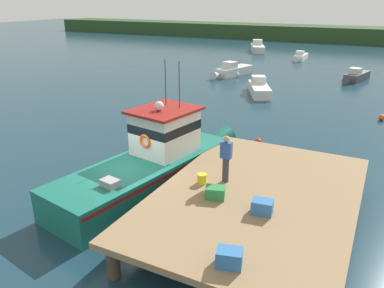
{
  "coord_description": "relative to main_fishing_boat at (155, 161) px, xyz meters",
  "views": [
    {
      "loc": [
        7.85,
        -10.59,
        7.02
      ],
      "look_at": [
        1.2,
        2.49,
        1.4
      ],
      "focal_mm": 35.79,
      "sensor_mm": 36.0,
      "label": 1
    }
  ],
  "objects": [
    {
      "name": "ground_plane",
      "position": [
        -0.3,
        -1.04,
        -1.01
      ],
      "size": [
        200.0,
        200.0,
        0.0
      ],
      "primitive_type": "plane",
      "color": "#193847"
    },
    {
      "name": "dock",
      "position": [
        4.5,
        -1.04,
        0.07
      ],
      "size": [
        6.0,
        9.0,
        1.2
      ],
      "color": "#4C3D2D",
      "rests_on": "ground"
    },
    {
      "name": "main_fishing_boat",
      "position": [
        0.0,
        0.0,
        0.0
      ],
      "size": [
        3.94,
        9.97,
        4.8
      ],
      "color": "#196B5B",
      "rests_on": "ground"
    },
    {
      "name": "crate_stack_mid_dock",
      "position": [
        3.42,
        -1.94,
        0.38
      ],
      "size": [
        0.7,
        0.6,
        0.37
      ],
      "primitive_type": "cube",
      "rotation": [
        0.0,
        0.0,
        0.3
      ],
      "color": "#2D8442",
      "rests_on": "dock"
    },
    {
      "name": "crate_stack_near_edge",
      "position": [
        4.99,
        -2.15,
        0.4
      ],
      "size": [
        0.65,
        0.51,
        0.41
      ],
      "primitive_type": "cube",
      "rotation": [
        0.0,
        0.0,
        0.13
      ],
      "color": "#3370B2",
      "rests_on": "dock"
    },
    {
      "name": "crate_single_by_cleat",
      "position": [
        5.01,
        -4.74,
        0.4
      ],
      "size": [
        0.69,
        0.58,
        0.42
      ],
      "primitive_type": "cube",
      "rotation": [
        0.0,
        0.0,
        0.26
      ],
      "color": "#3370B2",
      "rests_on": "dock"
    },
    {
      "name": "bait_bucket",
      "position": [
        2.63,
        -1.23,
        0.36
      ],
      "size": [
        0.32,
        0.32,
        0.34
      ],
      "primitive_type": "cylinder",
      "color": "yellow",
      "rests_on": "dock"
    },
    {
      "name": "deckhand_by_the_boat",
      "position": [
        3.27,
        -0.73,
        1.05
      ],
      "size": [
        0.36,
        0.22,
        1.63
      ],
      "color": "#383842",
      "rests_on": "dock"
    },
    {
      "name": "moored_boat_far_left",
      "position": [
        -2.03,
        36.0,
        -0.63
      ],
      "size": [
        1.11,
        4.35,
        1.11
      ],
      "color": "white",
      "rests_on": "ground"
    },
    {
      "name": "moored_boat_mid_harbor",
      "position": [
        -1.17,
        17.03,
        -0.56
      ],
      "size": [
        3.11,
        5.05,
        1.3
      ],
      "color": "white",
      "rests_on": "ground"
    },
    {
      "name": "moored_boat_far_right",
      "position": [
        -5.69,
        22.9,
        -0.54
      ],
      "size": [
        2.53,
        5.48,
        1.37
      ],
      "color": "silver",
      "rests_on": "ground"
    },
    {
      "name": "moored_boat_off_the_point",
      "position": [
        5.13,
        25.84,
        -0.61
      ],
      "size": [
        2.03,
        4.66,
        1.16
      ],
      "color": "#4C4C51",
      "rests_on": "ground"
    },
    {
      "name": "moored_boat_near_channel",
      "position": [
        -9.06,
        41.16,
        -0.47
      ],
      "size": [
        3.51,
        6.18,
        1.57
      ],
      "color": "silver",
      "rests_on": "ground"
    },
    {
      "name": "mooring_buoy_spare_mooring",
      "position": [
        -5.11,
        22.69,
        -0.79
      ],
      "size": [
        0.44,
        0.44,
        0.44
      ],
      "primitive_type": "sphere",
      "color": "silver",
      "rests_on": "ground"
    },
    {
      "name": "mooring_buoy_outer",
      "position": [
        2.32,
        6.09,
        -0.83
      ],
      "size": [
        0.36,
        0.36,
        0.36
      ],
      "primitive_type": "sphere",
      "color": "red",
      "rests_on": "ground"
    },
    {
      "name": "mooring_buoy_channel_marker",
      "position": [
        7.74,
        13.59,
        -0.82
      ],
      "size": [
        0.37,
        0.37,
        0.37
      ],
      "primitive_type": "sphere",
      "color": "#EA5B19",
      "rests_on": "ground"
    },
    {
      "name": "far_shoreline",
      "position": [
        -0.3,
        60.96,
        0.19
      ],
      "size": [
        120.0,
        8.0,
        2.4
      ],
      "primitive_type": "cube",
      "color": "#284723",
      "rests_on": "ground"
    }
  ]
}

